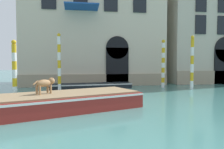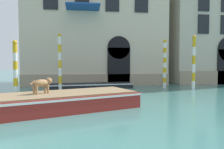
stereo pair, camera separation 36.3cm
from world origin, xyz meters
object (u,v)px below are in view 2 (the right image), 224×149
(dog_on_deck, at_px, (43,83))
(mooring_pole_0, at_px, (165,63))
(mooring_pole_4, at_px, (15,67))
(boat_foreground, at_px, (39,103))
(mooring_pole_3, at_px, (194,62))
(mooring_pole_2, at_px, (60,62))
(boat_moored_near_palazzo, at_px, (91,86))

(dog_on_deck, relative_size, mooring_pole_0, 0.21)
(dog_on_deck, relative_size, mooring_pole_4, 0.23)
(dog_on_deck, bearing_deg, mooring_pole_0, -0.50)
(boat_foreground, xyz_separation_m, mooring_pole_0, (8.06, 7.43, 1.51))
(dog_on_deck, height_order, mooring_pole_3, mooring_pole_3)
(mooring_pole_0, bearing_deg, dog_on_deck, -137.54)
(boat_foreground, relative_size, mooring_pole_3, 2.15)
(mooring_pole_2, relative_size, mooring_pole_4, 1.18)
(boat_foreground, xyz_separation_m, dog_on_deck, (0.13, 0.17, 0.75))
(mooring_pole_3, bearing_deg, boat_foreground, -148.32)
(dog_on_deck, bearing_deg, mooring_pole_3, -11.67)
(dog_on_deck, relative_size, mooring_pole_3, 0.20)
(dog_on_deck, xyz_separation_m, mooring_pole_2, (0.11, 5.98, 0.83))
(boat_moored_near_palazzo, relative_size, mooring_pole_3, 1.62)
(mooring_pole_3, height_order, mooring_pole_4, mooring_pole_3)
(boat_moored_near_palazzo, distance_m, mooring_pole_0, 5.93)
(mooring_pole_0, bearing_deg, boat_foreground, -137.34)
(mooring_pole_4, bearing_deg, mooring_pole_0, 12.69)
(boat_foreground, height_order, mooring_pole_2, mooring_pole_2)
(dog_on_deck, bearing_deg, boat_foreground, -170.25)
(boat_moored_near_palazzo, xyz_separation_m, mooring_pole_3, (7.29, -1.72, 1.76))
(boat_foreground, relative_size, dog_on_deck, 10.90)
(mooring_pole_4, bearing_deg, mooring_pole_3, 4.16)
(boat_foreground, xyz_separation_m, mooring_pole_4, (-2.30, 5.10, 1.30))
(mooring_pole_0, height_order, mooring_pole_2, mooring_pole_2)
(dog_on_deck, xyz_separation_m, mooring_pole_3, (9.54, 5.80, 0.85))
(boat_foreground, bearing_deg, mooring_pole_4, 93.82)
(boat_moored_near_palazzo, relative_size, mooring_pole_4, 1.92)
(dog_on_deck, height_order, mooring_pole_0, mooring_pole_0)
(boat_foreground, bearing_deg, mooring_pole_3, 11.24)
(boat_moored_near_palazzo, bearing_deg, mooring_pole_3, -18.93)
(boat_moored_near_palazzo, height_order, mooring_pole_0, mooring_pole_0)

